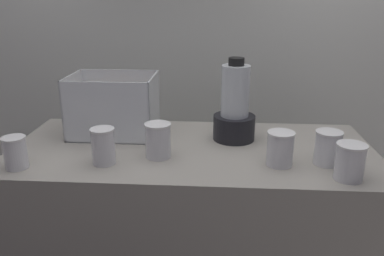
{
  "coord_description": "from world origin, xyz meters",
  "views": [
    {
      "loc": [
        0.1,
        -1.4,
        1.47
      ],
      "look_at": [
        0.0,
        0.0,
        0.98
      ],
      "focal_mm": 36.54,
      "sensor_mm": 36.0,
      "label": 1
    }
  ],
  "objects_px": {
    "juice_cup_orange_far_left": "(16,155)",
    "juice_cup_carrot_middle": "(158,142)",
    "juice_cup_pomegranate_far_right": "(327,150)",
    "juice_cup_orange_rightmost": "(350,163)",
    "juice_cup_mango_right": "(280,151)",
    "juice_cup_mango_left": "(103,148)",
    "carrot_display_bin": "(115,116)",
    "blender_pitcher": "(235,110)"
  },
  "relations": [
    {
      "from": "juice_cup_orange_far_left",
      "to": "juice_cup_carrot_middle",
      "type": "relative_size",
      "value": 0.88
    },
    {
      "from": "juice_cup_pomegranate_far_right",
      "to": "juice_cup_orange_rightmost",
      "type": "relative_size",
      "value": 1.0
    },
    {
      "from": "juice_cup_carrot_middle",
      "to": "juice_cup_mango_right",
      "type": "relative_size",
      "value": 1.06
    },
    {
      "from": "juice_cup_mango_left",
      "to": "juice_cup_carrot_middle",
      "type": "xyz_separation_m",
      "value": [
        0.18,
        0.07,
        -0.0
      ]
    },
    {
      "from": "juice_cup_mango_right",
      "to": "juice_cup_orange_rightmost",
      "type": "distance_m",
      "value": 0.23
    },
    {
      "from": "carrot_display_bin",
      "to": "juice_cup_mango_left",
      "type": "height_order",
      "value": "carrot_display_bin"
    },
    {
      "from": "blender_pitcher",
      "to": "juice_cup_orange_far_left",
      "type": "height_order",
      "value": "blender_pitcher"
    },
    {
      "from": "juice_cup_mango_right",
      "to": "juice_cup_pomegranate_far_right",
      "type": "distance_m",
      "value": 0.17
    },
    {
      "from": "carrot_display_bin",
      "to": "juice_cup_pomegranate_far_right",
      "type": "relative_size",
      "value": 2.91
    },
    {
      "from": "juice_cup_carrot_middle",
      "to": "juice_cup_orange_rightmost",
      "type": "height_order",
      "value": "juice_cup_carrot_middle"
    },
    {
      "from": "blender_pitcher",
      "to": "juice_cup_mango_right",
      "type": "bearing_deg",
      "value": -58.33
    },
    {
      "from": "juice_cup_carrot_middle",
      "to": "juice_cup_mango_right",
      "type": "xyz_separation_m",
      "value": [
        0.43,
        -0.04,
        -0.01
      ]
    },
    {
      "from": "juice_cup_orange_rightmost",
      "to": "juice_cup_mango_left",
      "type": "bearing_deg",
      "value": 175.3
    },
    {
      "from": "juice_cup_orange_rightmost",
      "to": "juice_cup_mango_right",
      "type": "bearing_deg",
      "value": 154.68
    },
    {
      "from": "blender_pitcher",
      "to": "juice_cup_orange_rightmost",
      "type": "bearing_deg",
      "value": -43.77
    },
    {
      "from": "juice_cup_mango_left",
      "to": "juice_cup_orange_rightmost",
      "type": "xyz_separation_m",
      "value": [
        0.82,
        -0.07,
        -0.0
      ]
    },
    {
      "from": "juice_cup_carrot_middle",
      "to": "juice_cup_orange_rightmost",
      "type": "bearing_deg",
      "value": -12.16
    },
    {
      "from": "juice_cup_mango_right",
      "to": "juice_cup_pomegranate_far_right",
      "type": "bearing_deg",
      "value": 6.38
    },
    {
      "from": "blender_pitcher",
      "to": "juice_cup_orange_far_left",
      "type": "xyz_separation_m",
      "value": [
        -0.75,
        -0.33,
        -0.08
      ]
    },
    {
      "from": "juice_cup_mango_right",
      "to": "juice_cup_orange_rightmost",
      "type": "relative_size",
      "value": 1.0
    },
    {
      "from": "juice_cup_pomegranate_far_right",
      "to": "carrot_display_bin",
      "type": "bearing_deg",
      "value": 162.17
    },
    {
      "from": "juice_cup_orange_rightmost",
      "to": "blender_pitcher",
      "type": "bearing_deg",
      "value": 136.23
    },
    {
      "from": "blender_pitcher",
      "to": "juice_cup_mango_left",
      "type": "height_order",
      "value": "blender_pitcher"
    },
    {
      "from": "juice_cup_mango_left",
      "to": "juice_cup_mango_right",
      "type": "distance_m",
      "value": 0.61
    },
    {
      "from": "blender_pitcher",
      "to": "juice_cup_pomegranate_far_right",
      "type": "relative_size",
      "value": 2.77
    },
    {
      "from": "juice_cup_carrot_middle",
      "to": "juice_cup_orange_rightmost",
      "type": "xyz_separation_m",
      "value": [
        0.64,
        -0.14,
        -0.0
      ]
    },
    {
      "from": "juice_cup_carrot_middle",
      "to": "juice_cup_mango_right",
      "type": "height_order",
      "value": "juice_cup_carrot_middle"
    },
    {
      "from": "juice_cup_mango_left",
      "to": "juice_cup_mango_right",
      "type": "relative_size",
      "value": 1.07
    },
    {
      "from": "juice_cup_orange_far_left",
      "to": "juice_cup_pomegranate_far_right",
      "type": "relative_size",
      "value": 0.93
    },
    {
      "from": "juice_cup_carrot_middle",
      "to": "juice_cup_pomegranate_far_right",
      "type": "height_order",
      "value": "juice_cup_carrot_middle"
    },
    {
      "from": "carrot_display_bin",
      "to": "juice_cup_orange_rightmost",
      "type": "relative_size",
      "value": 2.91
    },
    {
      "from": "juice_cup_pomegranate_far_right",
      "to": "juice_cup_orange_rightmost",
      "type": "distance_m",
      "value": 0.12
    },
    {
      "from": "juice_cup_mango_left",
      "to": "juice_cup_pomegranate_far_right",
      "type": "distance_m",
      "value": 0.78
    },
    {
      "from": "juice_cup_carrot_middle",
      "to": "juice_cup_pomegranate_far_right",
      "type": "bearing_deg",
      "value": -2.04
    },
    {
      "from": "juice_cup_carrot_middle",
      "to": "juice_cup_pomegranate_far_right",
      "type": "xyz_separation_m",
      "value": [
        0.6,
        -0.02,
        -0.0
      ]
    },
    {
      "from": "blender_pitcher",
      "to": "juice_cup_orange_rightmost",
      "type": "distance_m",
      "value": 0.5
    },
    {
      "from": "carrot_display_bin",
      "to": "juice_cup_orange_rightmost",
      "type": "distance_m",
      "value": 0.94
    },
    {
      "from": "juice_cup_mango_left",
      "to": "juice_cup_mango_right",
      "type": "bearing_deg",
      "value": 2.81
    },
    {
      "from": "juice_cup_orange_far_left",
      "to": "juice_cup_pomegranate_far_right",
      "type": "bearing_deg",
      "value": 5.67
    },
    {
      "from": "juice_cup_mango_left",
      "to": "juice_cup_carrot_middle",
      "type": "height_order",
      "value": "juice_cup_mango_left"
    },
    {
      "from": "juice_cup_mango_left",
      "to": "juice_cup_orange_rightmost",
      "type": "bearing_deg",
      "value": -4.7
    },
    {
      "from": "carrot_display_bin",
      "to": "juice_cup_orange_rightmost",
      "type": "xyz_separation_m",
      "value": [
        0.86,
        -0.38,
        -0.02
      ]
    }
  ]
}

